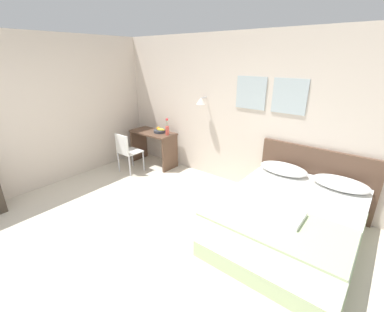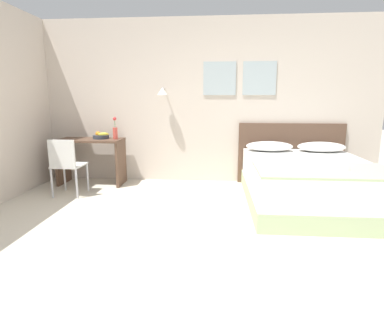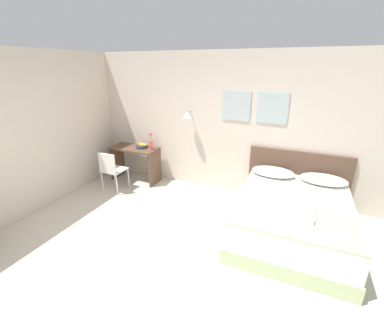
{
  "view_description": "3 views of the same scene",
  "coord_description": "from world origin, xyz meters",
  "views": [
    {
      "loc": [
        2.26,
        -1.29,
        2.26
      ],
      "look_at": [
        0.04,
        1.51,
        0.86
      ],
      "focal_mm": 24.0,
      "sensor_mm": 36.0,
      "label": 1
    },
    {
      "loc": [
        0.31,
        -2.28,
        1.37
      ],
      "look_at": [
        0.03,
        1.18,
        0.71
      ],
      "focal_mm": 28.0,
      "sensor_mm": 36.0,
      "label": 2
    },
    {
      "loc": [
        1.48,
        -1.9,
        2.39
      ],
      "look_at": [
        0.0,
        1.48,
        1.08
      ],
      "focal_mm": 24.0,
      "sensor_mm": 36.0,
      "label": 3
    }
  ],
  "objects": [
    {
      "name": "ground_plane",
      "position": [
        0.0,
        0.0,
        0.0
      ],
      "size": [
        24.0,
        24.0,
        0.0
      ],
      "primitive_type": "plane",
      "color": "beige"
    },
    {
      "name": "flower_vase",
      "position": [
        -1.3,
        2.38,
        0.87
      ],
      "size": [
        0.07,
        0.07,
        0.35
      ],
      "color": "#D14C42",
      "rests_on": "desk"
    },
    {
      "name": "headboard",
      "position": [
        1.52,
        2.65,
        0.5
      ],
      "size": [
        1.69,
        0.06,
        0.99
      ],
      "color": "brown",
      "rests_on": "ground_plane"
    },
    {
      "name": "pillow_right",
      "position": [
        1.92,
        2.38,
        0.66
      ],
      "size": [
        0.71,
        0.39,
        0.15
      ],
      "color": "white",
      "rests_on": "bed"
    },
    {
      "name": "throw_blanket",
      "position": [
        1.52,
        1.06,
        0.6
      ],
      "size": [
        1.52,
        0.79,
        0.02
      ],
      "color": "#B2C693",
      "rests_on": "bed"
    },
    {
      "name": "bed",
      "position": [
        1.52,
        1.64,
        0.29
      ],
      "size": [
        1.57,
        1.97,
        0.58
      ],
      "color": "#B2C693",
      "rests_on": "ground_plane"
    },
    {
      "name": "pillow_left",
      "position": [
        1.13,
        2.38,
        0.66
      ],
      "size": [
        0.71,
        0.39,
        0.15
      ],
      "color": "white",
      "rests_on": "bed"
    },
    {
      "name": "fruit_bowl",
      "position": [
        -1.56,
        2.41,
        0.78
      ],
      "size": [
        0.27,
        0.26,
        0.12
      ],
      "color": "#333842",
      "rests_on": "desk"
    },
    {
      "name": "desk",
      "position": [
        -1.71,
        2.35,
        0.51
      ],
      "size": [
        1.02,
        0.48,
        0.74
      ],
      "color": "brown",
      "rests_on": "ground_plane"
    },
    {
      "name": "desk_chair",
      "position": [
        -1.8,
        1.7,
        0.49
      ],
      "size": [
        0.4,
        0.4,
        0.83
      ],
      "color": "white",
      "rests_on": "ground_plane"
    },
    {
      "name": "wall_back",
      "position": [
        0.01,
        2.71,
        1.33
      ],
      "size": [
        5.87,
        0.31,
        2.65
      ],
      "color": "beige",
      "rests_on": "ground_plane"
    },
    {
      "name": "folded_towel_near_foot",
      "position": [
        1.59,
        1.2,
        0.64
      ],
      "size": [
        0.36,
        0.35,
        0.06
      ],
      "color": "white",
      "rests_on": "throw_blanket"
    }
  ]
}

